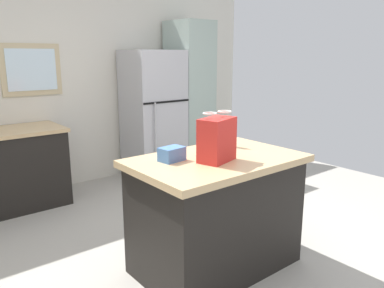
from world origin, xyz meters
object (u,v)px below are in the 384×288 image
at_px(shopping_bag, 217,139).
at_px(refrigerator, 153,115).
at_px(kitchen_island, 216,213).
at_px(tall_cabinet, 190,97).
at_px(small_box, 172,154).
at_px(bottle, 231,134).

bearing_deg(shopping_bag, refrigerator, 67.04).
xyz_separation_m(kitchen_island, tall_cabinet, (1.58, 2.32, 0.61)).
distance_m(refrigerator, small_box, 2.52).
bearing_deg(shopping_bag, tall_cabinet, 55.40).
xyz_separation_m(tall_cabinet, bottle, (-1.25, -2.13, -0.05)).
distance_m(tall_cabinet, bottle, 2.48).
height_order(shopping_bag, small_box, shopping_bag).
bearing_deg(refrigerator, bottle, -106.10).
xyz_separation_m(kitchen_island, bottle, (0.33, 0.18, 0.56)).
bearing_deg(tall_cabinet, kitchen_island, -124.30).
xyz_separation_m(tall_cabinet, shopping_bag, (-1.65, -2.39, 0.00)).
relative_size(shopping_bag, bottle, 1.52).
height_order(tall_cabinet, small_box, tall_cabinet).
distance_m(kitchen_island, shopping_bag, 0.62).
relative_size(shopping_bag, small_box, 2.03).
bearing_deg(tall_cabinet, shopping_bag, -124.60).
bearing_deg(bottle, refrigerator, 73.90).
xyz_separation_m(kitchen_island, small_box, (-0.32, 0.14, 0.50)).
bearing_deg(shopping_bag, small_box, 140.33).
height_order(kitchen_island, tall_cabinet, tall_cabinet).
height_order(kitchen_island, small_box, small_box).
height_order(refrigerator, bottle, refrigerator).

